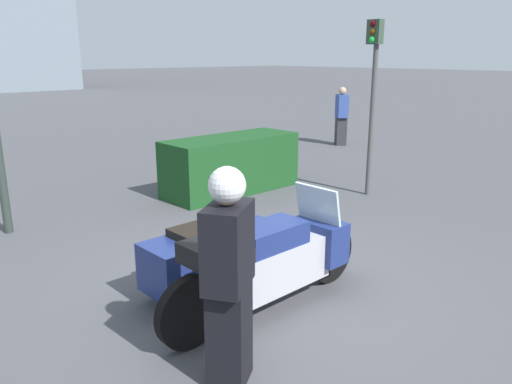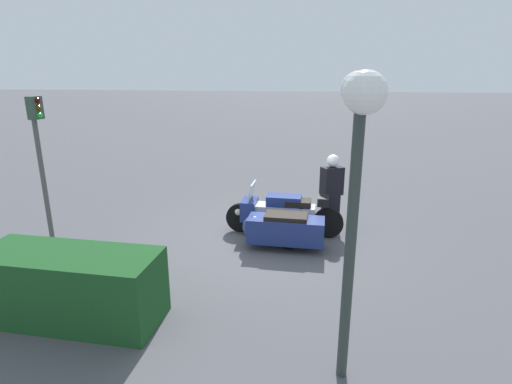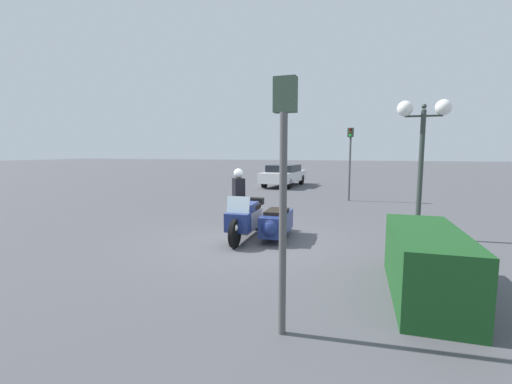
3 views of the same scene
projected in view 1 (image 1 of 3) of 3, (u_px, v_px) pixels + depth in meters
name	position (u px, v px, depth m)	size (l,w,h in m)	color
ground_plane	(269.00, 288.00, 5.48)	(160.00, 160.00, 0.00)	#4C4C51
police_motorcycle	(246.00, 254.00, 5.20)	(2.59, 1.31, 1.16)	black
officer_rider	(228.00, 273.00, 3.71)	(0.55, 0.49, 1.72)	black
hedge_bush_curbside	(231.00, 164.00, 9.24)	(2.59, 0.97, 1.03)	#19471E
traffic_light_near	(373.00, 81.00, 8.61)	(0.23, 0.27, 3.05)	#4C4C4C
pedestrian_bystander	(341.00, 116.00, 13.97)	(0.50, 0.53, 1.62)	#2D2D33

